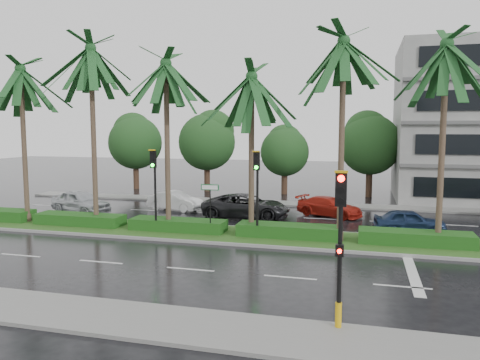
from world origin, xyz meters
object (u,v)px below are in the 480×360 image
(signal_median_left, at_px, (154,178))
(car_darkgrey, at_px, (246,206))
(signal_near, at_px, (340,243))
(car_white, at_px, (175,201))
(street_sign, at_px, (210,196))
(car_blue, at_px, (409,221))
(car_silver, at_px, (81,202))
(car_red, at_px, (329,207))

(signal_median_left, bearing_deg, car_darkgrey, 58.69)
(signal_near, xyz_separation_m, car_white, (-11.89, 16.94, -1.86))
(signal_near, distance_m, street_sign, 12.11)
(car_darkgrey, bearing_deg, signal_median_left, 146.47)
(car_blue, bearing_deg, signal_median_left, 99.79)
(street_sign, bearing_deg, car_silver, 157.39)
(car_silver, distance_m, car_white, 6.22)
(car_silver, bearing_deg, car_blue, -72.86)
(car_darkgrey, bearing_deg, car_red, -70.80)
(signal_median_left, distance_m, car_blue, 13.78)
(car_red, distance_m, car_blue, 5.89)
(street_sign, bearing_deg, signal_near, -54.66)
(signal_near, relative_size, signal_median_left, 1.00)
(car_red, bearing_deg, signal_near, -152.80)
(signal_near, relative_size, car_white, 1.11)
(car_blue, bearing_deg, car_red, 42.83)
(car_silver, relative_size, car_red, 1.06)
(car_darkgrey, height_order, car_red, car_darkgrey)
(car_white, height_order, car_red, car_white)
(car_white, bearing_deg, car_darkgrey, -92.73)
(car_silver, bearing_deg, car_darkgrey, -64.84)
(street_sign, bearing_deg, car_blue, 20.46)
(street_sign, height_order, car_red, street_sign)
(signal_near, distance_m, car_red, 17.57)
(signal_median_left, height_order, car_blue, signal_median_left)
(signal_median_left, bearing_deg, car_silver, 148.73)
(signal_near, xyz_separation_m, car_silver, (-17.50, 14.24, -1.74))
(signal_median_left, relative_size, car_silver, 0.97)
(car_darkgrey, bearing_deg, car_silver, 94.00)
(signal_near, height_order, signal_median_left, signal_median_left)
(signal_median_left, bearing_deg, car_blue, 16.75)
(street_sign, height_order, car_silver, street_sign)
(car_white, xyz_separation_m, car_darkgrey, (5.39, -1.49, 0.11))
(car_silver, xyz_separation_m, car_red, (16.00, 3.16, -0.15))
(signal_median_left, height_order, car_darkgrey, signal_median_left)
(car_red, bearing_deg, car_white, 114.86)
(car_red, bearing_deg, car_blue, -107.93)
(car_white, bearing_deg, signal_near, -132.18)
(car_darkgrey, xyz_separation_m, car_red, (5.00, 1.96, -0.14))
(car_blue, bearing_deg, car_silver, 81.24)
(signal_near, relative_size, car_red, 1.02)
(street_sign, bearing_deg, signal_median_left, -176.53)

